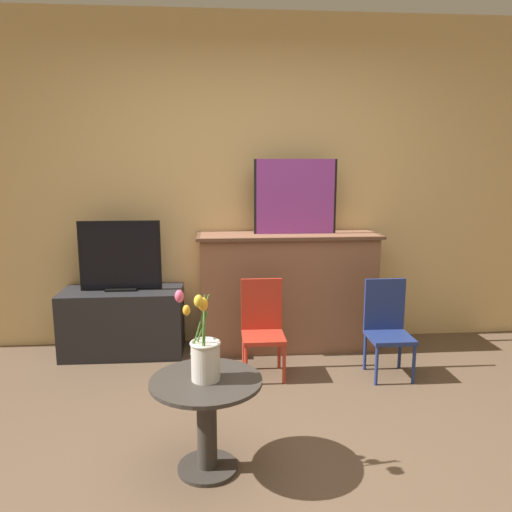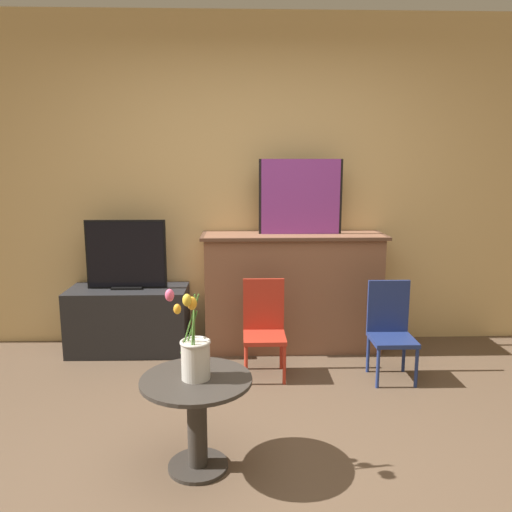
{
  "view_description": "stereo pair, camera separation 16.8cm",
  "coord_description": "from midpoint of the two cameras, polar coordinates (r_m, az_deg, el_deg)",
  "views": [
    {
      "loc": [
        -0.27,
        -2.06,
        1.52
      ],
      "look_at": [
        0.0,
        1.16,
        0.91
      ],
      "focal_mm": 35.0,
      "sensor_mm": 36.0,
      "label": 1
    },
    {
      "loc": [
        -0.1,
        -2.07,
        1.52
      ],
      "look_at": [
        0.0,
        1.16,
        0.91
      ],
      "focal_mm": 35.0,
      "sensor_mm": 36.0,
      "label": 2
    }
  ],
  "objects": [
    {
      "name": "fireplace_mantel",
      "position": [
        4.12,
        5.35,
        -3.88
      ],
      "size": [
        1.47,
        0.44,
        0.96
      ],
      "color": "brown",
      "rests_on": "ground"
    },
    {
      "name": "tv_monitor",
      "position": [
        4.08,
        -13.48,
        0.06
      ],
      "size": [
        0.63,
        0.12,
        0.55
      ],
      "color": "black",
      "rests_on": "tv_stand"
    },
    {
      "name": "painting",
      "position": [
        4.01,
        6.32,
        6.74
      ],
      "size": [
        0.67,
        0.03,
        0.59
      ],
      "color": "black",
      "rests_on": "fireplace_mantel"
    },
    {
      "name": "chair_blue",
      "position": [
        3.73,
        16.37,
        -7.75
      ],
      "size": [
        0.3,
        0.3,
        0.69
      ],
      "color": "navy",
      "rests_on": "ground"
    },
    {
      "name": "chair_red",
      "position": [
        3.63,
        2.26,
        -7.82
      ],
      "size": [
        0.3,
        0.3,
        0.69
      ],
      "color": "#B22D1E",
      "rests_on": "ground"
    },
    {
      "name": "side_table",
      "position": [
        2.59,
        -4.85,
        -17.11
      ],
      "size": [
        0.55,
        0.55,
        0.48
      ],
      "color": "#332D28",
      "rests_on": "ground"
    },
    {
      "name": "tv_stand",
      "position": [
        4.2,
        -13.18,
        -7.1
      ],
      "size": [
        0.95,
        0.44,
        0.53
      ],
      "color": "#232326",
      "rests_on": "ground"
    },
    {
      "name": "wall_back",
      "position": [
        4.2,
        0.68,
        8.28
      ],
      "size": [
        8.0,
        0.06,
        2.7
      ],
      "color": "tan",
      "rests_on": "ground"
    },
    {
      "name": "ground_plane",
      "position": [
        2.57,
        2.89,
        -25.69
      ],
      "size": [
        14.0,
        14.0,
        0.0
      ],
      "primitive_type": "plane",
      "color": "brown"
    },
    {
      "name": "vase_tulips",
      "position": [
        2.46,
        -5.09,
        -11.0
      ],
      "size": [
        0.21,
        0.19,
        0.45
      ],
      "color": "beige",
      "rests_on": "side_table"
    }
  ]
}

